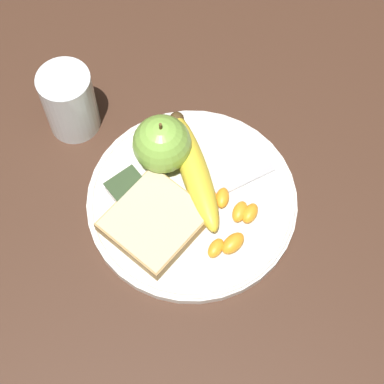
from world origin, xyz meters
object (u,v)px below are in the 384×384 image
fork (197,203)px  jam_packet (127,188)px  bread_slice (154,220)px  plate (192,200)px  banana (194,169)px  juice_glass (70,103)px  apple (162,144)px

fork → jam_packet: (-0.06, 0.07, 0.01)m
bread_slice → jam_packet: 0.06m
plate → jam_packet: jam_packet is taller
jam_packet → banana: bearing=-22.7°
banana → bread_slice: (-0.08, -0.02, -0.01)m
plate → banana: bearing=48.3°
jam_packet → juice_glass: bearing=86.7°
plate → banana: (0.02, 0.02, 0.02)m
plate → fork: 0.01m
apple → fork: size_ratio=0.44×
apple → fork: 0.09m
apple → banana: apple is taller
apple → fork: bearing=-94.0°
juice_glass → banana: 0.18m
juice_glass → jam_packet: 0.14m
banana → jam_packet: 0.09m
juice_glass → jam_packet: bearing=-93.3°
juice_glass → fork: bearing=-75.7°
plate → bread_slice: (-0.06, 0.00, 0.02)m
apple → banana: (0.02, -0.04, -0.02)m
banana → jam_packet: (-0.08, 0.03, -0.01)m
apple → bread_slice: (-0.06, -0.07, -0.03)m
plate → jam_packet: bearing=135.0°
apple → jam_packet: (-0.06, -0.01, -0.03)m
apple → bread_slice: bearing=-133.5°
bread_slice → banana: bearing=16.2°
apple → banana: 0.05m
apple → jam_packet: 0.07m
plate → jam_packet: 0.08m
banana → fork: 0.04m
fork → apple: bearing=-84.0°
juice_glass → plate: bearing=-75.3°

